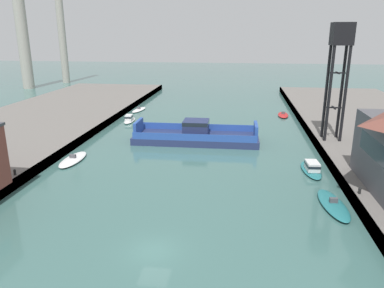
{
  "coord_description": "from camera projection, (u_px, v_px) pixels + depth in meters",
  "views": [
    {
      "loc": [
        6.6,
        -25.77,
        17.14
      ],
      "look_at": [
        0.0,
        24.01,
        2.0
      ],
      "focal_mm": 34.49,
      "sensor_mm": 36.0,
      "label": 1
    }
  ],
  "objects": [
    {
      "name": "ground_plane",
      "position": [
        154.0,
        251.0,
        30.24
      ],
      "size": [
        400.0,
        400.0,
        0.0
      ],
      "primitive_type": "plane",
      "color": "#3D6660"
    },
    {
      "name": "chain_ferry",
      "position": [
        196.0,
        135.0,
        60.36
      ],
      "size": [
        20.34,
        7.17,
        3.61
      ],
      "color": "navy",
      "rests_on": "ground"
    },
    {
      "name": "moored_boat_near_left",
      "position": [
        283.0,
        115.0,
        79.29
      ],
      "size": [
        2.44,
        6.22,
        0.99
      ],
      "color": "red",
      "rests_on": "ground"
    },
    {
      "name": "moored_boat_near_right",
      "position": [
        73.0,
        159.0,
        51.38
      ],
      "size": [
        2.45,
        7.09,
        0.99
      ],
      "color": "white",
      "rests_on": "ground"
    },
    {
      "name": "moored_boat_mid_left",
      "position": [
        129.0,
        119.0,
        74.19
      ],
      "size": [
        2.19,
        5.84,
        1.45
      ],
      "color": "white",
      "rests_on": "ground"
    },
    {
      "name": "moored_boat_mid_right",
      "position": [
        139.0,
        110.0,
        84.85
      ],
      "size": [
        2.74,
        6.71,
        0.9
      ],
      "color": "white",
      "rests_on": "ground"
    },
    {
      "name": "moored_boat_far_left",
      "position": [
        311.0,
        168.0,
        47.2
      ],
      "size": [
        2.56,
        6.84,
        1.5
      ],
      "color": "#237075",
      "rests_on": "ground"
    },
    {
      "name": "moored_boat_far_right",
      "position": [
        333.0,
        205.0,
        37.82
      ],
      "size": [
        3.0,
        7.84,
        1.01
      ],
      "color": "#237075",
      "rests_on": "ground"
    },
    {
      "name": "crane_tower",
      "position": [
        340.0,
        52.0,
        53.8
      ],
      "size": [
        2.92,
        2.92,
        17.35
      ],
      "color": "black",
      "rests_on": "quay_right"
    },
    {
      "name": "bollard_left_aft",
      "position": [
        15.0,
        172.0,
        42.83
      ],
      "size": [
        0.32,
        0.32,
        0.71
      ],
      "color": "black",
      "rests_on": "quay_left"
    },
    {
      "name": "bollard_right_aft",
      "position": [
        360.0,
        190.0,
        37.83
      ],
      "size": [
        0.32,
        0.32,
        0.71
      ],
      "color": "black",
      "rests_on": "quay_right"
    },
    {
      "name": "smokestack_distant_a",
      "position": [
        61.0,
        25.0,
        127.25
      ],
      "size": [
        2.74,
        2.74,
        37.44
      ],
      "color": "#9E998E",
      "rests_on": "ground"
    },
    {
      "name": "smokestack_distant_b",
      "position": [
        22.0,
        29.0,
        113.93
      ],
      "size": [
        3.79,
        3.79,
        34.61
      ],
      "color": "#9E998E",
      "rests_on": "ground"
    }
  ]
}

